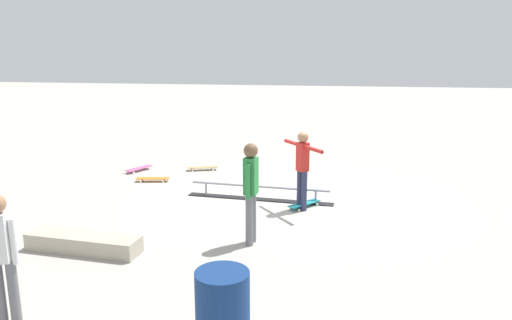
# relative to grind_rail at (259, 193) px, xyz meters

# --- Properties ---
(ground_plane) EXTENTS (60.00, 60.00, 0.00)m
(ground_plane) POSITION_rel_grind_rail_xyz_m (-0.36, -0.08, -0.14)
(ground_plane) COLOR #ADA89E
(grind_rail) EXTENTS (3.23, 0.55, 0.32)m
(grind_rail) POSITION_rel_grind_rail_xyz_m (0.00, 0.00, 0.00)
(grind_rail) COLOR black
(grind_rail) RESTS_ON ground_plane
(skate_ledge) EXTENTS (1.95, 0.66, 0.28)m
(skate_ledge) POSITION_rel_grind_rail_xyz_m (2.45, 3.16, 0.00)
(skate_ledge) COLOR #B2A893
(skate_ledge) RESTS_ON ground_plane
(skater_main) EXTENTS (0.84, 1.08, 1.62)m
(skater_main) POSITION_rel_grind_rail_xyz_m (-0.95, 0.53, 0.80)
(skater_main) COLOR #2D3351
(skater_main) RESTS_ON ground_plane
(skateboard_main) EXTENTS (0.67, 0.74, 0.09)m
(skateboard_main) POSITION_rel_grind_rail_xyz_m (-0.99, 0.39, -0.06)
(skateboard_main) COLOR teal
(skateboard_main) RESTS_ON ground_plane
(bystander_white_shirt) EXTENTS (0.38, 0.23, 1.65)m
(bystander_white_shirt) POSITION_rel_grind_rail_xyz_m (2.27, 5.35, 0.80)
(bystander_white_shirt) COLOR slate
(bystander_white_shirt) RESTS_ON ground_plane
(bystander_green_shirt) EXTENTS (0.24, 0.40, 1.73)m
(bystander_green_shirt) POSITION_rel_grind_rail_xyz_m (-0.20, 2.43, 0.84)
(bystander_green_shirt) COLOR slate
(bystander_green_shirt) RESTS_ON ground_plane
(loose_skateboard_natural) EXTENTS (0.82, 0.44, 0.09)m
(loose_skateboard_natural) POSITION_rel_grind_rail_xyz_m (1.87, -2.31, -0.06)
(loose_skateboard_natural) COLOR tan
(loose_skateboard_natural) RESTS_ON ground_plane
(loose_skateboard_pink) EXTENTS (0.55, 0.80, 0.09)m
(loose_skateboard_pink) POSITION_rel_grind_rail_xyz_m (3.52, -1.97, -0.06)
(loose_skateboard_pink) COLOR #E05993
(loose_skateboard_pink) RESTS_ON ground_plane
(loose_skateboard_orange) EXTENTS (0.82, 0.35, 0.09)m
(loose_skateboard_orange) POSITION_rel_grind_rail_xyz_m (2.80, -1.05, -0.06)
(loose_skateboard_orange) COLOR orange
(loose_skateboard_orange) RESTS_ON ground_plane
(trash_bin) EXTENTS (0.59, 0.59, 0.97)m
(trash_bin) POSITION_rel_grind_rail_xyz_m (-0.39, 5.53, 0.35)
(trash_bin) COLOR navy
(trash_bin) RESTS_ON ground_plane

